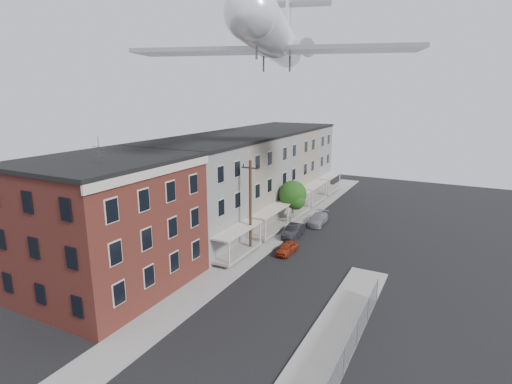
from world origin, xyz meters
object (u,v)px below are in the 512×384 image
Objects in this scene: car_mid at (294,231)px; utility_pole at (250,206)px; car_far at (318,219)px; airplane at (276,40)px; car_near at (287,248)px; street_tree at (294,196)px.

utility_pole is at bearing -111.08° from car_mid.
car_far is 0.16× the size of airplane.
car_far is (2.89, 11.34, -4.05)m from utility_pole.
car_mid is (-1.15, 4.50, 0.12)m from car_near.
car_mid is 5.42m from car_far.
airplane is at bearing -99.14° from car_mid.
car_near is at bearing 25.47° from utility_pole.
utility_pole is at bearing -152.32° from car_near.
utility_pole is 12.38m from car_far.
airplane is (1.55, 2.02, 14.72)m from utility_pole.
utility_pole reaches higher than street_tree.
car_mid is 19.15m from airplane.
car_far reaches higher than car_near.
car_far is at bearing 77.95° from car_mid.
car_near is 0.12× the size of airplane.
airplane is (-0.45, -3.97, 18.72)m from car_mid.
utility_pole is 14.93m from airplane.
car_near is 0.79× the size of car_mid.
street_tree is 9.35m from car_near.
airplane reaches higher than car_far.
car_near is 18.92m from airplane.
utility_pole reaches higher than car_near.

